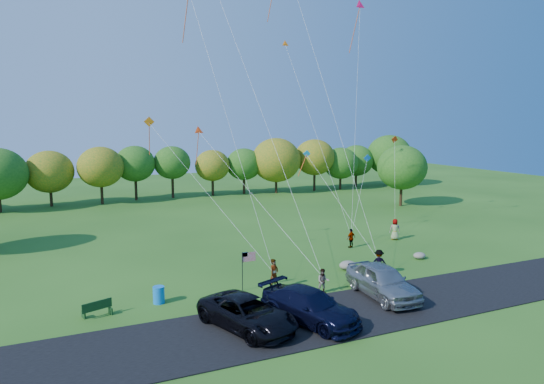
{
  "coord_description": "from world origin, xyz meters",
  "views": [
    {
      "loc": [
        -14.19,
        -25.21,
        10.29
      ],
      "look_at": [
        -0.37,
        6.0,
        5.31
      ],
      "focal_mm": 32.0,
      "sensor_mm": 36.0,
      "label": 1
    }
  ],
  "objects_px": {
    "flyer_c": "(379,263)",
    "park_bench": "(97,308)",
    "flyer_d": "(351,238)",
    "flyer_a": "(274,274)",
    "flyer_b": "(323,281)",
    "minivan_navy": "(310,306)",
    "minivan_silver": "(382,281)",
    "trash_barrel": "(159,295)",
    "flyer_e": "(395,229)",
    "minivan_dark": "(248,313)"
  },
  "relations": [
    {
      "from": "flyer_c",
      "to": "park_bench",
      "type": "xyz_separation_m",
      "value": [
        -17.92,
        0.24,
        -0.4
      ]
    },
    {
      "from": "flyer_d",
      "to": "flyer_a",
      "type": "bearing_deg",
      "value": 18.58
    },
    {
      "from": "flyer_b",
      "to": "flyer_d",
      "type": "xyz_separation_m",
      "value": [
        7.47,
        8.41,
        0.03
      ]
    },
    {
      "from": "park_bench",
      "to": "minivan_navy",
      "type": "bearing_deg",
      "value": -47.41
    },
    {
      "from": "minivan_silver",
      "to": "flyer_d",
      "type": "height_order",
      "value": "minivan_silver"
    },
    {
      "from": "minivan_silver",
      "to": "trash_barrel",
      "type": "distance_m",
      "value": 13.0
    },
    {
      "from": "minivan_silver",
      "to": "trash_barrel",
      "type": "xyz_separation_m",
      "value": [
        -12.21,
        4.43,
        -0.53
      ]
    },
    {
      "from": "minivan_silver",
      "to": "park_bench",
      "type": "relative_size",
      "value": 3.59
    },
    {
      "from": "trash_barrel",
      "to": "flyer_a",
      "type": "bearing_deg",
      "value": -4.09
    },
    {
      "from": "flyer_b",
      "to": "flyer_c",
      "type": "height_order",
      "value": "flyer_c"
    },
    {
      "from": "flyer_b",
      "to": "trash_barrel",
      "type": "xyz_separation_m",
      "value": [
        -9.37,
        2.42,
        -0.27
      ]
    },
    {
      "from": "minivan_silver",
      "to": "flyer_a",
      "type": "relative_size",
      "value": 2.96
    },
    {
      "from": "flyer_b",
      "to": "flyer_e",
      "type": "height_order",
      "value": "flyer_e"
    },
    {
      "from": "minivan_navy",
      "to": "minivan_silver",
      "type": "xyz_separation_m",
      "value": [
        5.61,
        1.45,
        0.13
      ]
    },
    {
      "from": "minivan_navy",
      "to": "flyer_b",
      "type": "relative_size",
      "value": 3.76
    },
    {
      "from": "flyer_c",
      "to": "flyer_d",
      "type": "height_order",
      "value": "flyer_c"
    },
    {
      "from": "minivan_silver",
      "to": "flyer_d",
      "type": "distance_m",
      "value": 11.41
    },
    {
      "from": "minivan_dark",
      "to": "trash_barrel",
      "type": "height_order",
      "value": "minivan_dark"
    },
    {
      "from": "trash_barrel",
      "to": "flyer_d",
      "type": "bearing_deg",
      "value": 19.59
    },
    {
      "from": "flyer_a",
      "to": "flyer_d",
      "type": "relative_size",
      "value": 1.2
    },
    {
      "from": "minivan_navy",
      "to": "flyer_a",
      "type": "xyz_separation_m",
      "value": [
        0.4,
        5.39,
        0.06
      ]
    },
    {
      "from": "flyer_d",
      "to": "trash_barrel",
      "type": "height_order",
      "value": "flyer_d"
    },
    {
      "from": "minivan_navy",
      "to": "flyer_c",
      "type": "distance_m",
      "value": 9.39
    },
    {
      "from": "minivan_dark",
      "to": "minivan_navy",
      "type": "xyz_separation_m",
      "value": [
        3.22,
        -0.55,
        0.04
      ]
    },
    {
      "from": "flyer_e",
      "to": "trash_barrel",
      "type": "relative_size",
      "value": 1.88
    },
    {
      "from": "minivan_navy",
      "to": "minivan_silver",
      "type": "relative_size",
      "value": 1.02
    },
    {
      "from": "minivan_silver",
      "to": "flyer_b",
      "type": "relative_size",
      "value": 3.69
    },
    {
      "from": "minivan_silver",
      "to": "flyer_d",
      "type": "relative_size",
      "value": 3.56
    },
    {
      "from": "flyer_c",
      "to": "flyer_e",
      "type": "bearing_deg",
      "value": -104.4
    },
    {
      "from": "flyer_b",
      "to": "flyer_e",
      "type": "xyz_separation_m",
      "value": [
        12.48,
        9.16,
        0.16
      ]
    },
    {
      "from": "flyer_c",
      "to": "trash_barrel",
      "type": "height_order",
      "value": "flyer_c"
    },
    {
      "from": "minivan_navy",
      "to": "flyer_e",
      "type": "xyz_separation_m",
      "value": [
        15.26,
        12.63,
        0.03
      ]
    },
    {
      "from": "flyer_b",
      "to": "trash_barrel",
      "type": "bearing_deg",
      "value": -172.67
    },
    {
      "from": "minivan_dark",
      "to": "park_bench",
      "type": "xyz_separation_m",
      "value": [
        -6.75,
        4.68,
        -0.37
      ]
    },
    {
      "from": "minivan_silver",
      "to": "trash_barrel",
      "type": "relative_size",
      "value": 5.74
    },
    {
      "from": "flyer_d",
      "to": "flyer_b",
      "type": "bearing_deg",
      "value": 33.58
    },
    {
      "from": "flyer_a",
      "to": "park_bench",
      "type": "xyz_separation_m",
      "value": [
        -10.37,
        -0.16,
        -0.47
      ]
    },
    {
      "from": "minivan_dark",
      "to": "flyer_a",
      "type": "height_order",
      "value": "flyer_a"
    },
    {
      "from": "flyer_a",
      "to": "minivan_navy",
      "type": "bearing_deg",
      "value": -124.46
    },
    {
      "from": "flyer_d",
      "to": "flyer_e",
      "type": "height_order",
      "value": "flyer_e"
    },
    {
      "from": "flyer_d",
      "to": "park_bench",
      "type": "xyz_separation_m",
      "value": [
        -20.21,
        -6.65,
        -0.31
      ]
    },
    {
      "from": "flyer_a",
      "to": "park_bench",
      "type": "height_order",
      "value": "flyer_a"
    },
    {
      "from": "flyer_c",
      "to": "flyer_a",
      "type": "bearing_deg",
      "value": 26.29
    },
    {
      "from": "flyer_e",
      "to": "trash_barrel",
      "type": "distance_m",
      "value": 22.88
    },
    {
      "from": "minivan_navy",
      "to": "trash_barrel",
      "type": "relative_size",
      "value": 5.85
    },
    {
      "from": "minivan_dark",
      "to": "flyer_a",
      "type": "bearing_deg",
      "value": 33.61
    },
    {
      "from": "trash_barrel",
      "to": "flyer_c",
      "type": "bearing_deg",
      "value": -3.54
    },
    {
      "from": "minivan_silver",
      "to": "park_bench",
      "type": "height_order",
      "value": "minivan_silver"
    },
    {
      "from": "minivan_dark",
      "to": "trash_barrel",
      "type": "relative_size",
      "value": 5.78
    },
    {
      "from": "flyer_b",
      "to": "trash_barrel",
      "type": "distance_m",
      "value": 9.68
    }
  ]
}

